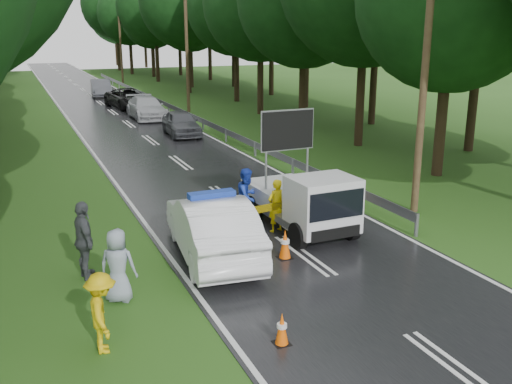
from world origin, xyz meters
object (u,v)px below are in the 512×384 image
officer (276,206)px  queue_car_third (128,98)px  work_truck (304,201)px  queue_car_fourth (101,88)px  police_sedan (212,227)px  queue_car_first (181,123)px  civilian (247,196)px  barrier (269,211)px  queue_car_second (146,108)px

officer → queue_car_third: (1.46, 29.91, -0.06)m
work_truck → queue_car_fourth: 38.87m
police_sedan → queue_car_first: bearing=-97.2°
queue_car_third → civilian: bearing=-101.7°
police_sedan → officer: (2.37, 1.11, -0.02)m
officer → civilian: size_ratio=0.91×
work_truck → civilian: size_ratio=2.49×
queue_car_third → queue_car_fourth: bearing=87.3°
civilian → barrier: bearing=-114.8°
barrier → queue_car_fourth: queue_car_fourth is taller
officer → queue_car_first: 16.85m
civilian → queue_car_first: civilian is taller
officer → civilian: civilian is taller
queue_car_second → queue_car_fourth: (-0.81, 14.70, 0.04)m
police_sedan → officer: bearing=-148.6°
queue_car_third → officer: bearing=-100.6°
queue_car_second → police_sedan: bearing=-98.7°
barrier → officer: officer is taller
officer → queue_car_second: officer is taller
civilian → queue_car_second: (2.02, 22.91, -0.14)m
police_sedan → queue_car_fourth: (3.07, 39.72, -0.04)m
work_truck → queue_car_first: (1.09, 17.01, -0.22)m
work_truck → civilian: (-1.31, 1.26, -0.05)m
officer → police_sedan: bearing=7.4°
barrier → queue_car_second: 24.14m
work_truck → civilian: work_truck is taller
officer → queue_car_fourth: (0.70, 38.61, -0.03)m
barrier → civilian: bearing=91.1°
barrier → civilian: (-0.21, 1.16, 0.17)m
police_sedan → queue_car_third: police_sedan is taller
officer → queue_car_fourth: 38.62m
barrier → queue_car_fourth: size_ratio=0.48×
queue_car_first → queue_car_fourth: queue_car_fourth is taller
queue_car_first → work_truck: bearing=-90.4°
officer → queue_car_first: bearing=-114.1°
barrier → queue_car_third: size_ratio=0.42×
officer → queue_car_third: size_ratio=0.30×
officer → queue_car_third: officer is taller
civilian → queue_car_first: size_ratio=0.42×
police_sedan → barrier: (2.08, 0.95, -0.11)m
queue_car_third → queue_car_first: bearing=-95.9°
queue_car_first → queue_car_fourth: bearing=96.4°
queue_car_second → queue_car_fourth: queue_car_fourth is taller
officer → queue_car_first: size_ratio=0.38×
barrier → queue_car_first: 17.04m
queue_car_first → police_sedan: bearing=-100.1°
civilian → queue_car_third: 28.98m
police_sedan → barrier: size_ratio=2.26×
police_sedan → work_truck: size_ratio=1.16×
queue_car_third → queue_car_fourth: 8.73m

